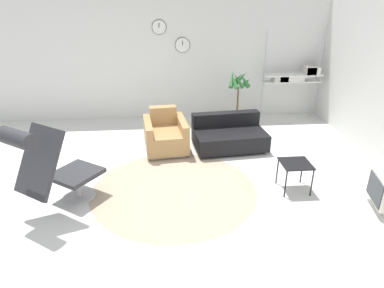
{
  "coord_description": "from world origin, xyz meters",
  "views": [
    {
      "loc": [
        -0.19,
        -4.34,
        2.68
      ],
      "look_at": [
        0.2,
        0.39,
        0.55
      ],
      "focal_mm": 32.0,
      "sensor_mm": 36.0,
      "label": 1
    }
  ],
  "objects_px": {
    "potted_plant": "(238,95)",
    "lounge_chair": "(48,162)",
    "couch_low": "(229,136)",
    "shelf_unit": "(296,76)",
    "side_table": "(296,166)",
    "armchair_red": "(165,136)"
  },
  "relations": [
    {
      "from": "potted_plant",
      "to": "lounge_chair",
      "type": "bearing_deg",
      "value": -135.23
    },
    {
      "from": "potted_plant",
      "to": "couch_low",
      "type": "bearing_deg",
      "value": -108.47
    },
    {
      "from": "couch_low",
      "to": "shelf_unit",
      "type": "distance_m",
      "value": 2.4
    },
    {
      "from": "lounge_chair",
      "to": "shelf_unit",
      "type": "relative_size",
      "value": 0.65
    },
    {
      "from": "potted_plant",
      "to": "shelf_unit",
      "type": "distance_m",
      "value": 1.39
    },
    {
      "from": "side_table",
      "to": "shelf_unit",
      "type": "distance_m",
      "value": 3.26
    },
    {
      "from": "lounge_chair",
      "to": "armchair_red",
      "type": "relative_size",
      "value": 1.33
    },
    {
      "from": "shelf_unit",
      "to": "armchair_red",
      "type": "bearing_deg",
      "value": -152.94
    },
    {
      "from": "side_table",
      "to": "potted_plant",
      "type": "bearing_deg",
      "value": 95.63
    },
    {
      "from": "couch_low",
      "to": "lounge_chair",
      "type": "bearing_deg",
      "value": 28.82
    },
    {
      "from": "lounge_chair",
      "to": "armchair_red",
      "type": "xyz_separation_m",
      "value": [
        1.47,
        1.81,
        -0.45
      ]
    },
    {
      "from": "lounge_chair",
      "to": "shelf_unit",
      "type": "xyz_separation_m",
      "value": [
        4.36,
        3.29,
        0.26
      ]
    },
    {
      "from": "lounge_chair",
      "to": "shelf_unit",
      "type": "bearing_deg",
      "value": 72.1
    },
    {
      "from": "lounge_chair",
      "to": "side_table",
      "type": "relative_size",
      "value": 2.91
    },
    {
      "from": "side_table",
      "to": "couch_low",
      "type": "bearing_deg",
      "value": 113.59
    },
    {
      "from": "couch_low",
      "to": "potted_plant",
      "type": "xyz_separation_m",
      "value": [
        0.41,
        1.21,
        0.44
      ]
    },
    {
      "from": "potted_plant",
      "to": "shelf_unit",
      "type": "bearing_deg",
      "value": 11.53
    },
    {
      "from": "armchair_red",
      "to": "potted_plant",
      "type": "relative_size",
      "value": 0.8
    },
    {
      "from": "potted_plant",
      "to": "shelf_unit",
      "type": "height_order",
      "value": "shelf_unit"
    },
    {
      "from": "potted_plant",
      "to": "side_table",
      "type": "bearing_deg",
      "value": -84.37
    },
    {
      "from": "shelf_unit",
      "to": "couch_low",
      "type": "bearing_deg",
      "value": -139.35
    },
    {
      "from": "couch_low",
      "to": "side_table",
      "type": "relative_size",
      "value": 3.1
    }
  ]
}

